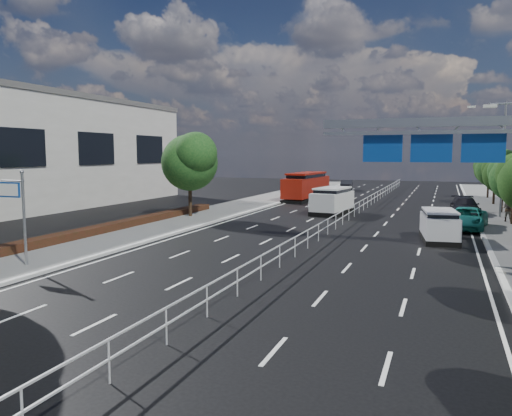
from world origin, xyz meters
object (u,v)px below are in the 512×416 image
(white_minivan, at_px, (332,201))
(silver_minivan, at_px, (439,226))
(near_car_silver, at_px, (325,201))
(red_bus, at_px, (307,186))
(pedestrian_b, at_px, (508,209))
(parked_car_teal, at_px, (466,218))
(parked_car_dark, at_px, (465,206))
(near_car_dark, at_px, (347,185))
(overhead_gantry, at_px, (447,142))
(toilet_sign, at_px, (15,201))

(white_minivan, height_order, silver_minivan, white_minivan)
(near_car_silver, bearing_deg, red_bus, -61.48)
(near_car_silver, relative_size, pedestrian_b, 2.59)
(parked_car_teal, bearing_deg, near_car_silver, 154.31)
(parked_car_teal, height_order, parked_car_dark, parked_car_dark)
(parked_car_teal, bearing_deg, near_car_dark, 120.95)
(overhead_gantry, height_order, near_car_silver, overhead_gantry)
(white_minivan, distance_m, near_car_silver, 2.46)
(parked_car_teal, height_order, pedestrian_b, pedestrian_b)
(overhead_gantry, relative_size, white_minivan, 1.90)
(near_car_silver, relative_size, near_car_dark, 1.12)
(red_bus, distance_m, parked_car_teal, 23.19)
(near_car_silver, distance_m, pedestrian_b, 14.60)
(overhead_gantry, bearing_deg, near_car_dark, 106.93)
(white_minivan, height_order, parked_car_teal, white_minivan)
(toilet_sign, xyz_separation_m, near_car_silver, (7.81, 26.61, -2.11))
(overhead_gantry, height_order, white_minivan, overhead_gantry)
(pedestrian_b, bearing_deg, near_car_dark, -24.76)
(near_car_dark, bearing_deg, pedestrian_b, 113.12)
(parked_car_dark, bearing_deg, white_minivan, -167.89)
(overhead_gantry, bearing_deg, near_car_silver, 120.84)
(overhead_gantry, xyz_separation_m, silver_minivan, (-0.24, 3.81, -4.72))
(overhead_gantry, distance_m, near_car_silver, 19.87)
(silver_minivan, xyz_separation_m, parked_car_teal, (1.63, 5.36, -0.16))
(silver_minivan, height_order, parked_car_teal, silver_minivan)
(overhead_gantry, xyz_separation_m, parked_car_dark, (1.56, 17.30, -4.87))
(white_minivan, bearing_deg, parked_car_dark, 23.45)
(overhead_gantry, bearing_deg, white_minivan, 121.49)
(near_car_dark, height_order, parked_car_teal, parked_car_teal)
(red_bus, height_order, silver_minivan, red_bus)
(overhead_gantry, height_order, red_bus, overhead_gantry)
(silver_minivan, relative_size, pedestrian_b, 2.41)
(parked_car_teal, xyz_separation_m, parked_car_dark, (0.17, 8.14, 0.01))
(near_car_dark, bearing_deg, parked_car_teal, 105.65)
(near_car_dark, bearing_deg, silver_minivan, 100.45)
(white_minivan, distance_m, red_bus, 13.09)
(parked_car_dark, bearing_deg, near_car_dark, 116.54)
(red_bus, relative_size, parked_car_dark, 1.99)
(near_car_silver, xyz_separation_m, near_car_dark, (-2.84, 25.24, -0.11))
(near_car_silver, relative_size, parked_car_teal, 0.94)
(overhead_gantry, relative_size, near_car_silver, 2.09)
(parked_car_dark, height_order, pedestrian_b, pedestrian_b)
(toilet_sign, height_order, near_car_dark, toilet_sign)
(silver_minivan, bearing_deg, parked_car_teal, 65.65)
(overhead_gantry, distance_m, parked_car_dark, 18.04)
(overhead_gantry, height_order, pedestrian_b, overhead_gantry)
(parked_car_teal, bearing_deg, overhead_gantry, -91.09)
(overhead_gantry, distance_m, pedestrian_b, 14.66)
(overhead_gantry, bearing_deg, parked_car_dark, 84.85)
(white_minivan, height_order, near_car_silver, white_minivan)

